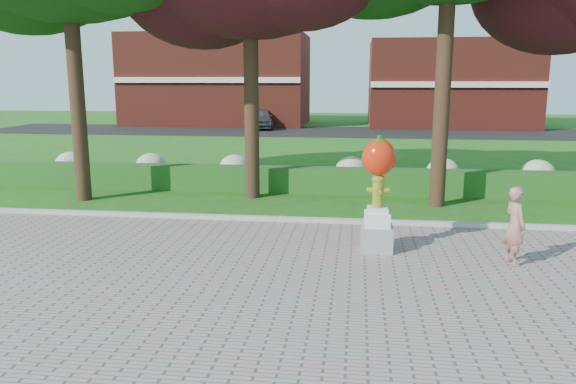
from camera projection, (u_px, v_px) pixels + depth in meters
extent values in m
plane|color=#185B16|center=(295.00, 261.00, 11.31)|extent=(100.00, 100.00, 0.00)
cube|color=gray|center=(262.00, 355.00, 7.41)|extent=(40.00, 14.00, 0.04)
cube|color=#ADADA5|center=(308.00, 221.00, 14.21)|extent=(40.00, 0.18, 0.15)
cube|color=#164D1A|center=(319.00, 180.00, 18.04)|extent=(24.00, 0.70, 0.80)
ellipsoid|color=tan|center=(71.00, 166.00, 20.07)|extent=(1.10, 1.10, 0.99)
ellipsoid|color=tan|center=(151.00, 167.00, 19.71)|extent=(1.10, 1.10, 0.99)
ellipsoid|color=tan|center=(235.00, 169.00, 19.34)|extent=(1.10, 1.10, 0.99)
ellipsoid|color=tan|center=(351.00, 171.00, 18.86)|extent=(1.10, 1.10, 0.99)
ellipsoid|color=tan|center=(443.00, 173.00, 18.49)|extent=(1.10, 1.10, 0.99)
ellipsoid|color=tan|center=(538.00, 175.00, 18.13)|extent=(1.10, 1.10, 0.99)
cube|color=black|center=(341.00, 132.00, 38.54)|extent=(50.00, 8.00, 0.02)
cube|color=maroon|center=(219.00, 80.00, 44.89)|extent=(14.00, 8.00, 7.00)
cube|color=maroon|center=(449.00, 84.00, 42.76)|extent=(12.00, 8.00, 6.40)
cylinder|color=black|center=(76.00, 87.00, 16.35)|extent=(0.44, 0.44, 6.72)
cylinder|color=black|center=(251.00, 96.00, 16.77)|extent=(0.44, 0.44, 6.16)
cylinder|color=black|center=(443.00, 77.00, 15.51)|extent=(0.44, 0.44, 7.28)
cube|color=gray|center=(376.00, 238.00, 11.83)|extent=(0.67, 0.67, 0.53)
cube|color=silver|center=(377.00, 219.00, 11.75)|extent=(0.54, 0.54, 0.30)
cube|color=silver|center=(377.00, 210.00, 11.71)|extent=(0.43, 0.43, 0.11)
cylinder|color=olive|center=(378.00, 193.00, 11.64)|extent=(0.23, 0.23, 0.59)
ellipsoid|color=olive|center=(378.00, 179.00, 11.58)|extent=(0.28, 0.28, 0.19)
cylinder|color=olive|center=(370.00, 190.00, 11.65)|extent=(0.13, 0.12, 0.12)
cylinder|color=olive|center=(386.00, 190.00, 11.61)|extent=(0.13, 0.12, 0.12)
cylinder|color=olive|center=(378.00, 192.00, 11.47)|extent=(0.13, 0.13, 0.13)
cylinder|color=olive|center=(379.00, 175.00, 11.56)|extent=(0.08, 0.08, 0.05)
ellipsoid|color=red|center=(379.00, 157.00, 11.49)|extent=(0.67, 0.60, 0.77)
ellipsoid|color=red|center=(370.00, 158.00, 11.52)|extent=(0.33, 0.33, 0.49)
ellipsoid|color=red|center=(389.00, 158.00, 11.47)|extent=(0.33, 0.33, 0.49)
cylinder|color=#185D15|center=(380.00, 139.00, 11.41)|extent=(0.11, 0.11, 0.13)
ellipsoid|color=#185D15|center=(380.00, 140.00, 11.42)|extent=(0.25, 0.25, 0.08)
imported|color=#9F6A5B|center=(515.00, 226.00, 10.85)|extent=(0.52, 0.65, 1.55)
imported|color=#45494D|center=(261.00, 118.00, 40.74)|extent=(2.45, 4.61, 1.49)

